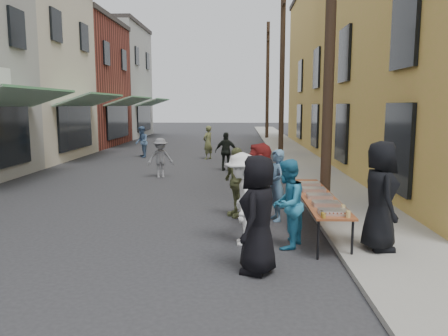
# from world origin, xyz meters

# --- Properties ---
(ground) EXTENTS (120.00, 120.00, 0.00)m
(ground) POSITION_xyz_m (0.00, 0.00, 0.00)
(ground) COLOR #28282B
(ground) RESTS_ON ground
(sidewalk) EXTENTS (2.20, 60.00, 0.10)m
(sidewalk) POSITION_xyz_m (5.00, 15.00, 0.05)
(sidewalk) COLOR gray
(sidewalk) RESTS_ON ground
(storefront_row) EXTENTS (8.00, 37.00, 9.00)m
(storefront_row) POSITION_xyz_m (-10.00, 14.96, 4.12)
(storefront_row) COLOR maroon
(storefront_row) RESTS_ON ground
(building_ochre) EXTENTS (10.00, 28.00, 10.00)m
(building_ochre) POSITION_xyz_m (11.10, 14.00, 5.00)
(building_ochre) COLOR gold
(building_ochre) RESTS_ON ground
(utility_pole_near) EXTENTS (0.26, 0.26, 9.00)m
(utility_pole_near) POSITION_xyz_m (4.30, 3.00, 4.50)
(utility_pole_near) COLOR #2D2116
(utility_pole_near) RESTS_ON ground
(utility_pole_mid) EXTENTS (0.26, 0.26, 9.00)m
(utility_pole_mid) POSITION_xyz_m (4.30, 15.00, 4.50)
(utility_pole_mid) COLOR #2D2116
(utility_pole_mid) RESTS_ON ground
(utility_pole_far) EXTENTS (0.26, 0.26, 9.00)m
(utility_pole_far) POSITION_xyz_m (4.30, 27.00, 4.50)
(utility_pole_far) COLOR #2D2116
(utility_pole_far) RESTS_ON ground
(serving_table) EXTENTS (0.70, 4.00, 0.75)m
(serving_table) POSITION_xyz_m (3.80, 1.34, 0.71)
(serving_table) COLOR brown
(serving_table) RESTS_ON ground
(catering_tray_sausage) EXTENTS (0.50, 0.33, 0.08)m
(catering_tray_sausage) POSITION_xyz_m (3.80, -0.31, 0.79)
(catering_tray_sausage) COLOR maroon
(catering_tray_sausage) RESTS_ON serving_table
(catering_tray_foil_b) EXTENTS (0.50, 0.33, 0.08)m
(catering_tray_foil_b) POSITION_xyz_m (3.80, 0.34, 0.79)
(catering_tray_foil_b) COLOR #B2B2B7
(catering_tray_foil_b) RESTS_ON serving_table
(catering_tray_buns) EXTENTS (0.50, 0.33, 0.08)m
(catering_tray_buns) POSITION_xyz_m (3.80, 1.04, 0.79)
(catering_tray_buns) COLOR tan
(catering_tray_buns) RESTS_ON serving_table
(catering_tray_foil_d) EXTENTS (0.50, 0.33, 0.08)m
(catering_tray_foil_d) POSITION_xyz_m (3.80, 1.74, 0.79)
(catering_tray_foil_d) COLOR #B2B2B7
(catering_tray_foil_d) RESTS_ON serving_table
(catering_tray_buns_end) EXTENTS (0.50, 0.33, 0.08)m
(catering_tray_buns_end) POSITION_xyz_m (3.80, 2.44, 0.79)
(catering_tray_buns_end) COLOR tan
(catering_tray_buns_end) RESTS_ON serving_table
(condiment_jar_a) EXTENTS (0.07, 0.07, 0.08)m
(condiment_jar_a) POSITION_xyz_m (3.58, -0.61, 0.79)
(condiment_jar_a) COLOR #A57F26
(condiment_jar_a) RESTS_ON serving_table
(condiment_jar_b) EXTENTS (0.07, 0.07, 0.08)m
(condiment_jar_b) POSITION_xyz_m (3.58, -0.51, 0.79)
(condiment_jar_b) COLOR #A57F26
(condiment_jar_b) RESTS_ON serving_table
(condiment_jar_c) EXTENTS (0.07, 0.07, 0.08)m
(condiment_jar_c) POSITION_xyz_m (3.58, -0.41, 0.79)
(condiment_jar_c) COLOR #A57F26
(condiment_jar_c) RESTS_ON serving_table
(cup_stack) EXTENTS (0.08, 0.08, 0.12)m
(cup_stack) POSITION_xyz_m (4.00, -0.56, 0.81)
(cup_stack) COLOR tan
(cup_stack) RESTS_ON serving_table
(guest_front_a) EXTENTS (0.85, 1.06, 1.88)m
(guest_front_a) POSITION_xyz_m (2.45, -1.14, 0.94)
(guest_front_a) COLOR black
(guest_front_a) RESTS_ON ground
(guest_front_b) EXTENTS (0.53, 0.68, 1.65)m
(guest_front_b) POSITION_xyz_m (3.01, 2.05, 0.82)
(guest_front_b) COLOR #5580A6
(guest_front_b) RESTS_ON ground
(guest_front_c) EXTENTS (0.90, 0.99, 1.66)m
(guest_front_c) POSITION_xyz_m (3.04, 0.10, 0.83)
(guest_front_c) COLOR teal
(guest_front_c) RESTS_ON ground
(guest_front_d) EXTENTS (0.70, 1.16, 1.76)m
(guest_front_d) POSITION_xyz_m (2.20, 0.29, 0.88)
(guest_front_d) COLOR white
(guest_front_d) RESTS_ON ground
(guest_front_e) EXTENTS (0.86, 1.04, 1.66)m
(guest_front_e) POSITION_xyz_m (2.09, 2.38, 0.83)
(guest_front_e) COLOR #646A3D
(guest_front_e) RESTS_ON ground
(guest_queue_back) EXTENTS (0.69, 1.75, 1.84)m
(guest_queue_back) POSITION_xyz_m (2.60, 1.59, 0.92)
(guest_queue_back) COLOR maroon
(guest_queue_back) RESTS_ON ground
(server) EXTENTS (0.64, 0.96, 1.93)m
(server) POSITION_xyz_m (4.62, -0.24, 1.07)
(server) COLOR black
(server) RESTS_ON sidewalk
(passerby_left) EXTENTS (1.06, 0.79, 1.46)m
(passerby_left) POSITION_xyz_m (-0.74, 7.93, 0.73)
(passerby_left) COLOR slate
(passerby_left) RESTS_ON ground
(passerby_mid) EXTENTS (0.96, 0.51, 1.56)m
(passerby_mid) POSITION_xyz_m (1.61, 9.77, 0.78)
(passerby_mid) COLOR black
(passerby_mid) RESTS_ON ground
(passerby_right) EXTENTS (0.67, 0.72, 1.65)m
(passerby_right) POSITION_xyz_m (0.58, 13.59, 0.83)
(passerby_right) COLOR #62683C
(passerby_right) RESTS_ON ground
(passerby_far) EXTENTS (0.82, 0.93, 1.59)m
(passerby_far) POSITION_xyz_m (-2.84, 14.20, 0.79)
(passerby_far) COLOR #5375A1
(passerby_far) RESTS_ON ground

